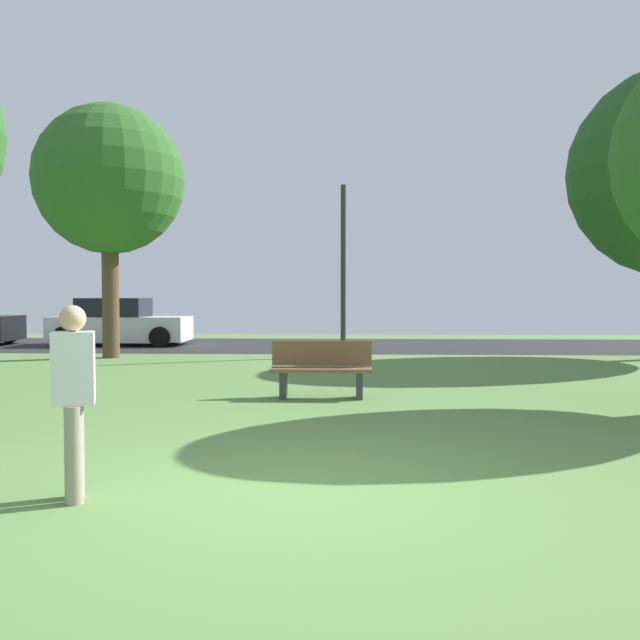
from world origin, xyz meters
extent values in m
plane|color=#5B8442|center=(0.00, 0.00, 0.00)|extent=(44.00, 44.00, 0.00)
cube|color=#28282B|center=(0.00, 16.00, 0.00)|extent=(44.00, 6.40, 0.01)
cylinder|color=brown|center=(-5.70, 11.66, 1.60)|extent=(0.43, 0.43, 3.21)
sphere|color=#2D6023|center=(-5.70, 11.66, 4.58)|extent=(3.81, 3.81, 3.81)
cylinder|color=gray|center=(-1.76, -0.43, 0.39)|extent=(0.14, 0.14, 0.77)
cylinder|color=gray|center=(-1.81, -0.28, 0.39)|extent=(0.14, 0.14, 0.77)
cube|color=silver|center=(-1.78, -0.36, 1.06)|extent=(0.37, 0.31, 0.58)
sphere|color=tan|center=(-1.78, -0.36, 1.46)|extent=(0.21, 0.21, 0.21)
cylinder|color=black|center=(-10.95, 16.68, 0.32)|extent=(0.64, 0.22, 0.64)
cube|color=white|center=(-6.86, 15.89, 0.53)|extent=(4.30, 1.76, 0.77)
cube|color=black|center=(-7.08, 15.89, 1.22)|extent=(2.06, 1.55, 0.60)
cylinder|color=black|center=(-5.36, 16.76, 0.32)|extent=(0.64, 0.22, 0.64)
cylinder|color=black|center=(-5.36, 15.01, 0.32)|extent=(0.64, 0.22, 0.64)
cylinder|color=black|center=(-8.37, 16.76, 0.32)|extent=(0.64, 0.22, 0.64)
cylinder|color=black|center=(-8.37, 15.01, 0.32)|extent=(0.64, 0.22, 0.64)
cube|color=brown|center=(-0.01, 5.03, 0.45)|extent=(1.60, 0.44, 0.06)
cube|color=brown|center=(-0.01, 5.23, 0.70)|extent=(1.60, 0.06, 0.40)
cube|color=#333338|center=(0.59, 5.03, 0.23)|extent=(0.10, 0.40, 0.45)
cube|color=#333338|center=(-0.61, 5.03, 0.23)|extent=(0.10, 0.40, 0.45)
cylinder|color=#2D2D33|center=(0.31, 12.20, 2.25)|extent=(0.14, 0.14, 4.50)
camera|label=1|loc=(0.38, -5.63, 1.65)|focal=38.08mm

